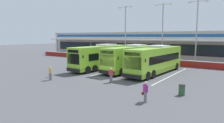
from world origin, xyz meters
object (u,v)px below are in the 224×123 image
object	(u,v)px
pedestrian_in_dark_coat	(50,73)
pedestrian_child	(50,73)
coach_bus_leftmost	(103,57)
lamp_post_east	(197,29)
coach_bus_centre	(156,60)
pedestrian_near_bin	(111,75)
coach_bus_left_centre	(133,58)
litter_bin	(182,90)
pedestrian_with_handbag	(145,91)
lamp_post_centre	(162,29)
lamp_post_west	(125,30)

from	to	relation	value
pedestrian_in_dark_coat	pedestrian_child	distance (m)	1.92
coach_bus_leftmost	pedestrian_child	size ratio (longest dim) A/B	12.21
lamp_post_east	coach_bus_leftmost	bearing A→B (deg)	-132.60
coach_bus_centre	pedestrian_near_bin	size ratio (longest dim) A/B	7.57
coach_bus_centre	pedestrian_child	bearing A→B (deg)	-135.24
coach_bus_left_centre	litter_bin	distance (m)	13.16
coach_bus_leftmost	litter_bin	world-z (taller)	coach_bus_leftmost
pedestrian_child	lamp_post_east	xyz separation A→B (m)	(12.40, 20.97, 5.75)
coach_bus_leftmost	litter_bin	bearing A→B (deg)	-28.36
pedestrian_child	litter_bin	distance (m)	15.65
pedestrian_with_handbag	pedestrian_in_dark_coat	bearing A→B (deg)	175.54
pedestrian_with_handbag	pedestrian_child	bearing A→B (deg)	171.25
pedestrian_with_handbag	pedestrian_child	distance (m)	13.97
lamp_post_centre	coach_bus_centre	bearing A→B (deg)	-73.12
coach_bus_centre	coach_bus_left_centre	bearing A→B (deg)	172.94
pedestrian_near_bin	lamp_post_centre	world-z (taller)	lamp_post_centre
pedestrian_with_handbag	litter_bin	xyz separation A→B (m)	(1.79, 3.43, -0.39)
coach_bus_centre	lamp_post_west	bearing A→B (deg)	136.97
coach_bus_left_centre	pedestrian_near_bin	distance (m)	8.67
coach_bus_centre	pedestrian_near_bin	bearing A→B (deg)	-103.10
pedestrian_child	lamp_post_west	xyz separation A→B (m)	(-1.00, 19.76, 5.75)
pedestrian_in_dark_coat	litter_bin	distance (m)	14.33
coach_bus_left_centre	litter_bin	xyz separation A→B (m)	(9.63, -8.86, -1.32)
pedestrian_with_handbag	litter_bin	distance (m)	3.89
pedestrian_child	lamp_post_west	world-z (taller)	lamp_post_west
lamp_post_west	pedestrian_with_handbag	bearing A→B (deg)	-55.92
coach_bus_leftmost	coach_bus_left_centre	xyz separation A→B (m)	(4.59, 1.19, 0.00)
coach_bus_centre	lamp_post_east	bearing A→B (deg)	76.90
lamp_post_centre	coach_bus_left_centre	bearing A→B (deg)	-92.05
coach_bus_leftmost	pedestrian_child	xyz separation A→B (m)	(-1.38, -8.98, -1.24)
pedestrian_with_handbag	pedestrian_in_dark_coat	size ratio (longest dim) A/B	1.00
coach_bus_centre	pedestrian_with_handbag	size ratio (longest dim) A/B	7.57
lamp_post_east	pedestrian_in_dark_coat	bearing A→B (deg)	-116.24
coach_bus_leftmost	pedestrian_near_bin	size ratio (longest dim) A/B	7.57
coach_bus_centre	pedestrian_in_dark_coat	bearing A→B (deg)	-127.34
lamp_post_east	litter_bin	bearing A→B (deg)	-80.76
lamp_post_west	lamp_post_east	bearing A→B (deg)	5.14
lamp_post_west	litter_bin	bearing A→B (deg)	-48.03
lamp_post_west	litter_bin	xyz separation A→B (m)	(16.60, -18.45, -5.82)
pedestrian_near_bin	pedestrian_child	bearing A→B (deg)	-167.38
lamp_post_west	lamp_post_east	size ratio (longest dim) A/B	1.00
pedestrian_child	lamp_post_centre	distance (m)	22.67
pedestrian_near_bin	coach_bus_left_centre	bearing A→B (deg)	103.21
pedestrian_near_bin	lamp_post_centre	distance (m)	20.02
coach_bus_left_centre	coach_bus_centre	size ratio (longest dim) A/B	1.00
litter_bin	lamp_post_centre	bearing A→B (deg)	115.16
lamp_post_east	litter_bin	world-z (taller)	lamp_post_east
coach_bus_left_centre	lamp_post_centre	world-z (taller)	lamp_post_centre
lamp_post_east	lamp_post_west	bearing A→B (deg)	-174.86
pedestrian_with_handbag	litter_bin	size ratio (longest dim) A/B	1.74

